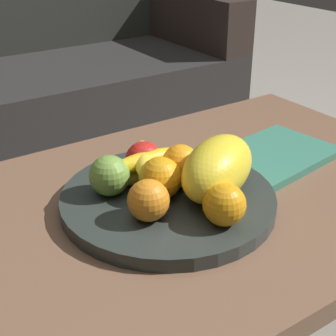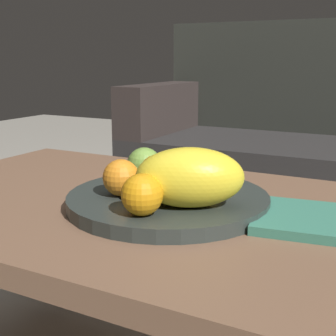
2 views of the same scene
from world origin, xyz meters
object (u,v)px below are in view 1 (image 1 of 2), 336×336
at_px(melon_large_front, 218,168).
at_px(apple_left, 144,160).
at_px(couch, 19,90).
at_px(magazine, 274,155).
at_px(orange_back, 224,205).
at_px(orange_left, 180,163).
at_px(apple_front, 109,176).
at_px(orange_right, 160,178).
at_px(banana_bunch, 147,167).
at_px(orange_front, 148,200).
at_px(coffee_table, 161,227).
at_px(fruit_bowl, 168,199).

bearing_deg(melon_large_front, apple_left, 119.41).
bearing_deg(couch, magazine, -82.69).
xyz_separation_m(orange_back, magazine, (0.27, 0.16, -0.05)).
bearing_deg(apple_left, orange_left, -43.76).
bearing_deg(couch, orange_left, -94.26).
bearing_deg(orange_back, apple_front, 119.73).
xyz_separation_m(orange_left, orange_right, (-0.07, -0.03, 0.00)).
bearing_deg(banana_bunch, orange_front, -120.75).
relative_size(coffee_table, orange_front, 17.51).
distance_m(melon_large_front, magazine, 0.25).
xyz_separation_m(melon_large_front, apple_front, (-0.15, 0.11, -0.02)).
height_order(fruit_bowl, apple_left, apple_left).
bearing_deg(magazine, orange_back, -157.57).
height_order(coffee_table, orange_right, orange_right).
bearing_deg(fruit_bowl, magazine, 6.14).
bearing_deg(couch, apple_front, -100.56).
relative_size(coffee_table, couch, 0.71).
bearing_deg(melon_large_front, orange_back, -121.91).
bearing_deg(banana_bunch, coffee_table, -92.66).
relative_size(apple_front, magazine, 0.29).
distance_m(melon_large_front, banana_bunch, 0.13).
xyz_separation_m(melon_large_front, orange_right, (-0.09, 0.05, -0.01)).
bearing_deg(couch, melon_large_front, -93.05).
xyz_separation_m(melon_large_front, banana_bunch, (-0.08, 0.11, -0.02)).
xyz_separation_m(orange_right, banana_bunch, (0.01, 0.06, -0.01)).
relative_size(orange_right, banana_bunch, 0.44).
relative_size(orange_left, apple_front, 0.96).
distance_m(fruit_bowl, orange_front, 0.10).
height_order(couch, magazine, couch).
distance_m(coffee_table, orange_left, 0.12).
height_order(coffee_table, apple_left, apple_left).
relative_size(coffee_table, orange_right, 16.12).
relative_size(fruit_bowl, banana_bunch, 2.24).
bearing_deg(apple_left, couch, 83.19).
bearing_deg(couch, orange_right, -97.11).
distance_m(fruit_bowl, magazine, 0.30).
xyz_separation_m(orange_front, orange_left, (0.12, 0.08, 0.00)).
bearing_deg(banana_bunch, magazine, -4.41).
bearing_deg(apple_left, orange_back, -83.64).
height_order(apple_left, magazine, apple_left).
relative_size(orange_front, banana_bunch, 0.40).
relative_size(orange_front, apple_front, 0.95).
height_order(apple_front, magazine, apple_front).
height_order(orange_right, orange_back, orange_right).
bearing_deg(melon_large_front, apple_front, 145.30).
xyz_separation_m(orange_front, apple_left, (0.07, 0.13, 0.00)).
bearing_deg(magazine, melon_large_front, -167.83).
xyz_separation_m(apple_front, magazine, (0.38, -0.02, -0.05)).
distance_m(orange_left, magazine, 0.25).
bearing_deg(orange_front, orange_left, 33.69).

